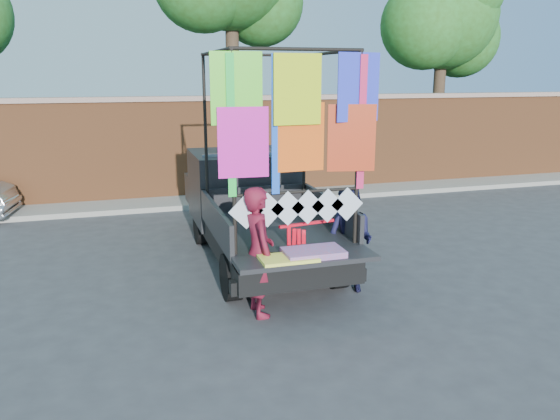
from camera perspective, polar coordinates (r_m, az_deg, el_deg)
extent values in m
plane|color=#38383A|center=(7.94, 0.73, -9.25)|extent=(90.00, 90.00, 0.00)
cube|color=brown|center=(14.25, -7.75, 6.27)|extent=(30.00, 0.35, 2.50)
cube|color=gray|center=(14.14, -7.92, 11.50)|extent=(30.00, 0.45, 0.12)
cube|color=gray|center=(13.78, -7.12, 1.00)|extent=(30.00, 1.20, 0.12)
cylinder|color=#38281C|center=(15.49, -4.92, 12.45)|extent=(0.36, 0.36, 5.46)
sphere|color=#2C5819|center=(16.20, -2.08, 20.85)|extent=(2.40, 2.40, 2.40)
cylinder|color=#38281C|center=(18.01, 16.17, 10.72)|extent=(0.36, 0.36, 4.55)
sphere|color=#2C5819|center=(18.07, 16.76, 18.96)|extent=(3.20, 3.20, 3.20)
sphere|color=#2C5819|center=(18.85, 18.32, 16.64)|extent=(2.40, 2.40, 2.40)
sphere|color=#2C5819|center=(17.37, 14.92, 18.22)|extent=(2.60, 2.60, 2.60)
cylinder|color=black|center=(10.44, -8.22, -1.67)|extent=(0.23, 0.68, 0.68)
cylinder|color=black|center=(7.83, -5.10, -6.97)|extent=(0.23, 0.68, 0.68)
cylinder|color=black|center=(10.78, 0.27, -1.03)|extent=(0.23, 0.68, 0.68)
cylinder|color=black|center=(8.27, 5.93, -5.82)|extent=(0.23, 0.68, 0.68)
cube|color=black|center=(9.18, -1.91, -2.58)|extent=(1.75, 4.33, 0.31)
cube|color=black|center=(8.38, -0.57, -2.13)|extent=(1.86, 2.37, 0.10)
cube|color=black|center=(8.13, -6.74, -1.09)|extent=(0.06, 2.37, 0.46)
cube|color=black|center=(8.61, 5.24, -0.19)|extent=(0.06, 2.37, 0.46)
cube|color=black|center=(9.42, -2.54, 1.08)|extent=(1.86, 0.06, 0.46)
cube|color=black|center=(10.36, -3.91, 2.55)|extent=(1.86, 1.65, 1.29)
cube|color=#8C9EAD|center=(9.84, -3.34, 4.39)|extent=(1.65, 0.06, 0.57)
cube|color=#8C9EAD|center=(11.06, -4.82, 4.35)|extent=(1.65, 0.10, 0.72)
cube|color=black|center=(11.50, -5.15, 2.36)|extent=(1.81, 0.93, 0.57)
cube|color=black|center=(7.06, 2.70, -5.09)|extent=(1.86, 0.57, 0.06)
cube|color=black|center=(7.41, 2.06, -7.38)|extent=(1.91, 0.15, 0.19)
cylinder|color=black|center=(6.87, -4.89, 5.68)|extent=(0.05, 0.05, 2.58)
cylinder|color=black|center=(8.98, -7.77, 7.56)|extent=(0.05, 0.05, 2.58)
cylinder|color=black|center=(7.40, 8.12, 6.19)|extent=(0.05, 0.05, 2.58)
cylinder|color=black|center=(9.39, 2.56, 7.95)|extent=(0.05, 0.05, 2.58)
cylinder|color=black|center=(7.03, 1.94, 16.46)|extent=(1.75, 0.05, 0.05)
cylinder|color=black|center=(9.10, -2.58, 15.89)|extent=(1.75, 0.05, 0.05)
cylinder|color=black|center=(7.87, -6.79, 16.11)|extent=(0.05, 2.22, 0.05)
cylinder|color=black|center=(8.33, 5.21, 16.02)|extent=(0.05, 2.22, 0.05)
cylinder|color=black|center=(7.18, 1.82, 1.90)|extent=(1.75, 0.04, 0.04)
cube|color=#56E528|center=(6.79, -4.39, 12.59)|extent=(0.64, 0.02, 0.88)
cube|color=#C7E418|center=(6.96, 2.07, 12.66)|extent=(0.64, 0.02, 0.88)
cube|color=blue|center=(7.28, 7.88, 12.59)|extent=(0.64, 0.02, 0.88)
cube|color=#ED1AAE|center=(6.80, -4.21, 6.93)|extent=(0.64, 0.02, 0.88)
cube|color=#F95A15|center=(7.05, 1.92, 7.20)|extent=(0.64, 0.02, 0.88)
cube|color=red|center=(7.29, 7.84, 7.31)|extent=(0.64, 0.02, 0.88)
cube|color=#1AD23C|center=(6.78, -5.14, 8.64)|extent=(0.10, 0.01, 1.75)
cube|color=#DD245A|center=(7.33, 8.57, 8.94)|extent=(0.10, 0.01, 1.75)
cube|color=blue|center=(6.92, -0.47, 8.80)|extent=(0.10, 0.01, 1.75)
cube|color=silver|center=(7.01, -3.56, -0.15)|extent=(0.47, 0.01, 0.47)
cube|color=silver|center=(7.08, -1.35, 0.01)|extent=(0.47, 0.01, 0.47)
cube|color=silver|center=(7.15, 0.82, 0.17)|extent=(0.47, 0.01, 0.47)
cube|color=silver|center=(7.24, 2.94, 0.32)|extent=(0.47, 0.01, 0.47)
cube|color=silver|center=(7.34, 5.01, 0.47)|extent=(0.47, 0.01, 0.47)
cube|color=silver|center=(7.44, 7.02, 0.61)|extent=(0.47, 0.01, 0.47)
cube|color=#FF383E|center=(7.07, 3.50, -4.45)|extent=(0.77, 0.46, 0.08)
cube|color=#FBFF50|center=(6.91, 0.88, -5.08)|extent=(0.72, 0.41, 0.04)
imported|color=maroon|center=(7.18, -2.27, -4.38)|extent=(0.45, 0.66, 1.74)
imported|color=#151535|center=(8.08, 7.31, -3.12)|extent=(0.89, 0.95, 1.54)
cube|color=red|center=(7.51, 2.84, -1.41)|extent=(0.84, 0.17, 0.04)
cube|color=red|center=(7.49, 0.94, -3.57)|extent=(0.05, 0.02, 0.49)
cube|color=red|center=(7.52, 1.46, -3.66)|extent=(0.05, 0.02, 0.49)
cube|color=red|center=(7.54, 1.97, -3.76)|extent=(0.05, 0.02, 0.49)
cube|color=red|center=(7.57, 2.48, -3.86)|extent=(0.05, 0.02, 0.49)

